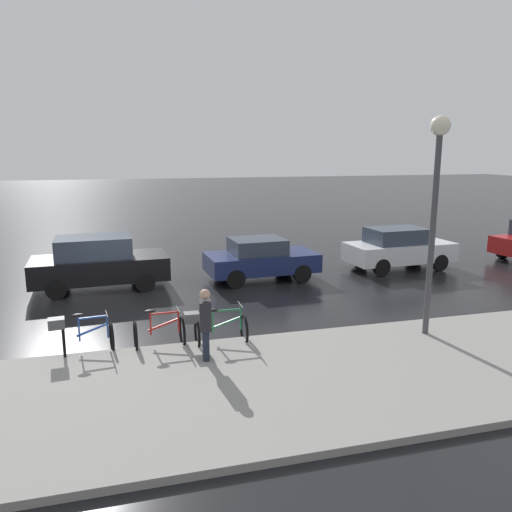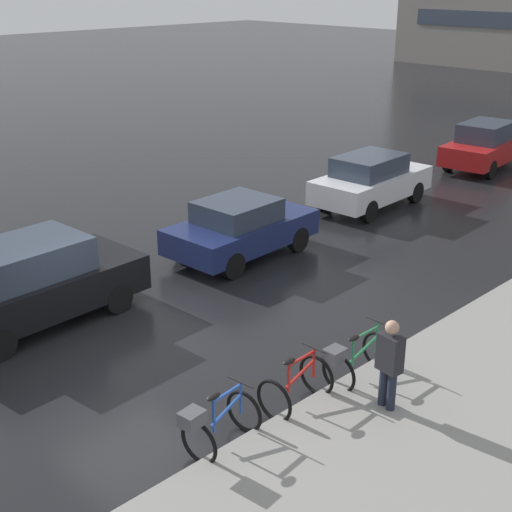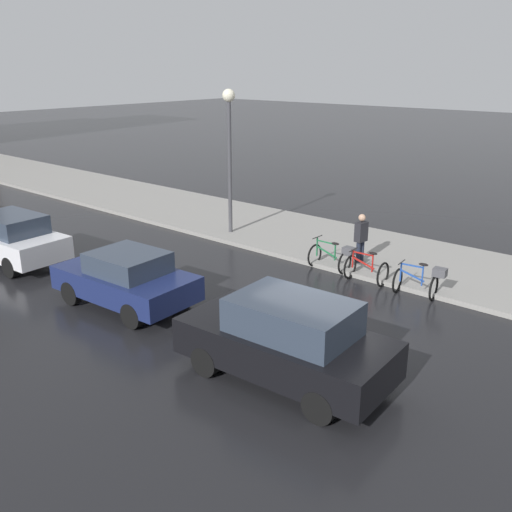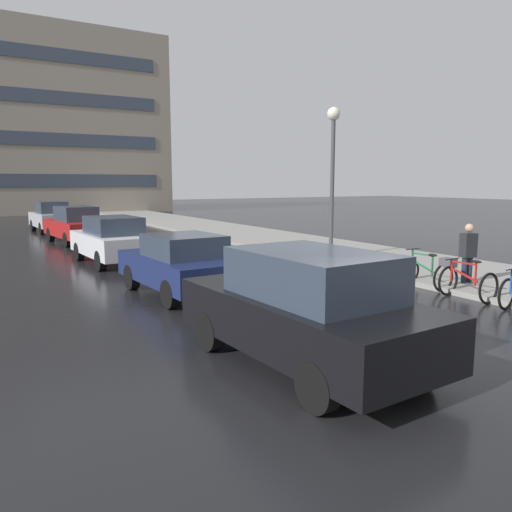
% 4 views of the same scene
% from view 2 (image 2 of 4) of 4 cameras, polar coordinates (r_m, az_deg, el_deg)
% --- Properties ---
extents(ground_plane, '(140.00, 140.00, 0.00)m').
position_cam_2_polar(ground_plane, '(13.79, -10.19, -7.37)').
color(ground_plane, black).
extents(bicycle_nearest, '(0.82, 1.38, 0.99)m').
position_cam_2_polar(bicycle_nearest, '(10.73, -3.28, -13.16)').
color(bicycle_nearest, black).
rests_on(bicycle_nearest, ground).
extents(bicycle_second, '(0.77, 1.15, 0.97)m').
position_cam_2_polar(bicycle_second, '(11.75, 3.22, -10.31)').
color(bicycle_second, black).
rests_on(bicycle_second, ground).
extents(bicycle_third, '(0.73, 1.43, 0.99)m').
position_cam_2_polar(bicycle_third, '(12.43, 7.84, -8.13)').
color(bicycle_third, black).
rests_on(bicycle_third, ground).
extents(car_black, '(2.17, 4.43, 1.75)m').
position_cam_2_polar(car_black, '(14.91, -17.43, -2.00)').
color(car_black, black).
rests_on(car_black, ground).
extents(car_navy, '(2.10, 3.95, 1.48)m').
position_cam_2_polar(car_navy, '(17.65, -1.25, 2.31)').
color(car_navy, navy).
rests_on(car_navy, ground).
extents(car_white, '(2.01, 4.18, 1.60)m').
position_cam_2_polar(car_white, '(21.79, 9.17, 5.99)').
color(car_white, silver).
rests_on(car_white, ground).
extents(car_red, '(2.18, 4.43, 1.67)m').
position_cam_2_polar(car_red, '(27.27, 17.90, 8.43)').
color(car_red, '#AD1919').
rests_on(car_red, ground).
extents(pedestrian, '(0.43, 0.29, 1.68)m').
position_cam_2_polar(pedestrian, '(11.47, 10.62, -8.40)').
color(pedestrian, '#1E2333').
rests_on(pedestrian, ground).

